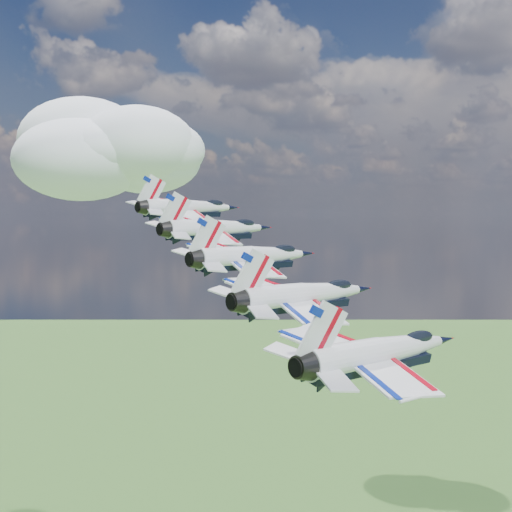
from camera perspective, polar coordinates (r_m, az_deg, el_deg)
The scene contains 6 objects.
cloud_left at distance 190.93m, azimuth -11.32°, elevation 8.54°, with size 49.10×38.58×19.29m, color white.
jet_0 at distance 91.66m, azimuth -5.22°, elevation 3.90°, with size 10.83×16.03×4.79m, color white, non-canonical shape.
jet_1 at distance 80.11m, azimuth -2.98°, elevation 2.23°, with size 10.83×16.03×4.79m, color silver, non-canonical shape.
jet_2 at distance 68.82m, azimuth 0.00°, elevation 0.00°, with size 10.83×16.03×4.79m, color white, non-canonical shape.
jet_3 at distance 57.92m, azimuth 4.13°, elevation -3.09°, with size 10.83×16.03×4.79m, color silver, non-canonical shape.
jet_4 at distance 47.71m, azimuth 10.14°, elevation -7.51°, with size 10.83×16.03×4.79m, color white, non-canonical shape.
Camera 1 is at (19.15, -59.69, 148.40)m, focal length 50.00 mm.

